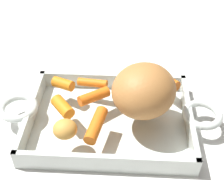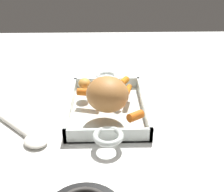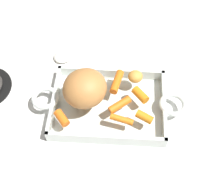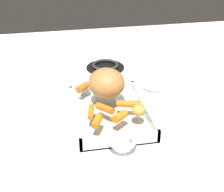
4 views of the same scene
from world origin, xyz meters
name	(u,v)px [view 2 (image 2 of 4)]	position (x,y,z in m)	size (l,w,h in m)	color
ground_plane	(107,111)	(0.00, 0.00, 0.00)	(1.70, 1.70, 0.00)	white
roasting_dish	(107,107)	(0.00, 0.00, 0.01)	(0.41, 0.22, 0.04)	silver
pork_roast	(106,94)	(0.06, 0.00, 0.09)	(0.11, 0.11, 0.09)	#B8783E
baby_carrot_northeast	(89,92)	(-0.02, -0.05, 0.05)	(0.02, 0.02, 0.07)	orange
baby_carrot_center_right	(124,81)	(-0.09, 0.05, 0.05)	(0.02, 0.02, 0.04)	orange
baby_carrot_southwest	(103,83)	(-0.08, -0.01, 0.05)	(0.02, 0.02, 0.05)	orange
baby_carrot_northwest	(114,91)	(-0.03, 0.02, 0.05)	(0.02, 0.02, 0.06)	orange
baby_carrot_southeast	(128,90)	(-0.04, 0.06, 0.05)	(0.02, 0.02, 0.06)	orange
baby_carrot_short	(136,116)	(0.11, 0.07, 0.05)	(0.02, 0.02, 0.04)	orange
potato_near_roast	(84,84)	(-0.07, -0.07, 0.06)	(0.04, 0.04, 0.03)	gold
serving_spoon	(28,135)	(0.12, -0.20, 0.01)	(0.17, 0.17, 0.02)	white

